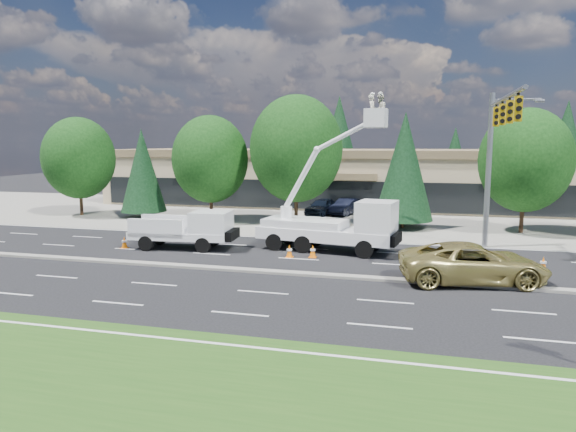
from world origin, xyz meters
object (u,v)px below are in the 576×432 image
(utility_pickup, at_px, (188,233))
(signal_mast, at_px, (496,145))
(minivan, at_px, (473,263))
(bucket_truck, at_px, (340,218))

(utility_pickup, bearing_deg, signal_mast, 4.06)
(signal_mast, height_order, utility_pickup, signal_mast)
(signal_mast, distance_m, minivan, 8.39)
(bucket_truck, bearing_deg, utility_pickup, -162.77)
(signal_mast, xyz_separation_m, bucket_truck, (-8.20, -1.44, -4.14))
(bucket_truck, xyz_separation_m, minivan, (6.72, -5.01, -1.03))
(signal_mast, xyz_separation_m, minivan, (-1.48, -6.44, -5.17))
(bucket_truck, bearing_deg, signal_mast, 18.23)
(signal_mast, distance_m, bucket_truck, 9.30)
(bucket_truck, height_order, minivan, bucket_truck)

